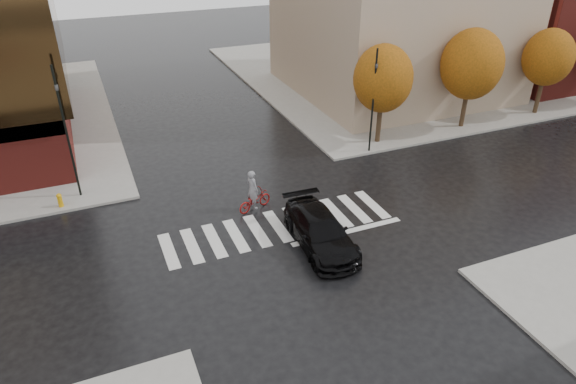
# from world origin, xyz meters

# --- Properties ---
(ground) EXTENTS (120.00, 120.00, 0.00)m
(ground) POSITION_xyz_m (0.00, 0.00, 0.00)
(ground) COLOR black
(ground) RESTS_ON ground
(sidewalk_ne) EXTENTS (30.00, 30.00, 0.15)m
(sidewalk_ne) POSITION_xyz_m (21.00, 21.00, 0.07)
(sidewalk_ne) COLOR gray
(sidewalk_ne) RESTS_ON ground
(crosswalk) EXTENTS (12.00, 3.00, 0.01)m
(crosswalk) POSITION_xyz_m (0.00, 0.50, 0.01)
(crosswalk) COLOR silver
(crosswalk) RESTS_ON ground
(tree_ne_a) EXTENTS (3.80, 3.80, 6.50)m
(tree_ne_a) POSITION_xyz_m (10.00, 7.40, 4.46)
(tree_ne_a) COLOR #332616
(tree_ne_a) RESTS_ON sidewalk_ne
(tree_ne_b) EXTENTS (4.20, 4.20, 6.89)m
(tree_ne_b) POSITION_xyz_m (17.00, 7.40, 4.62)
(tree_ne_b) COLOR #332616
(tree_ne_b) RESTS_ON sidewalk_ne
(tree_ne_c) EXTENTS (3.60, 3.60, 6.31)m
(tree_ne_c) POSITION_xyz_m (24.00, 7.40, 4.37)
(tree_ne_c) COLOR #332616
(tree_ne_c) RESTS_ON sidewalk_ne
(sedan) EXTENTS (2.51, 5.63, 1.60)m
(sedan) POSITION_xyz_m (1.25, -1.80, 0.80)
(sedan) COLOR black
(sedan) RESTS_ON ground
(cyclist) EXTENTS (2.14, 1.34, 2.30)m
(cyclist) POSITION_xyz_m (-0.55, 2.50, 0.78)
(cyclist) COLOR maroon
(cyclist) RESTS_ON ground
(traffic_light_nw) EXTENTS (0.21, 0.18, 7.26)m
(traffic_light_nw) POSITION_xyz_m (-8.97, 7.40, 4.28)
(traffic_light_nw) COLOR black
(traffic_light_nw) RESTS_ON sidewalk_nw
(traffic_light_ne) EXTENTS (0.18, 0.20, 6.61)m
(traffic_light_ne) POSITION_xyz_m (8.70, 6.30, 3.84)
(traffic_light_ne) COLOR black
(traffic_light_ne) RESTS_ON sidewalk_ne
(fire_hydrant) EXTENTS (0.28, 0.28, 0.77)m
(fire_hydrant) POSITION_xyz_m (-10.00, 6.50, 0.57)
(fire_hydrant) COLOR #D7990C
(fire_hydrant) RESTS_ON sidewalk_nw
(manhole) EXTENTS (0.80, 0.80, 0.01)m
(manhole) POSITION_xyz_m (2.25, 1.49, 0.01)
(manhole) COLOR #442618
(manhole) RESTS_ON ground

